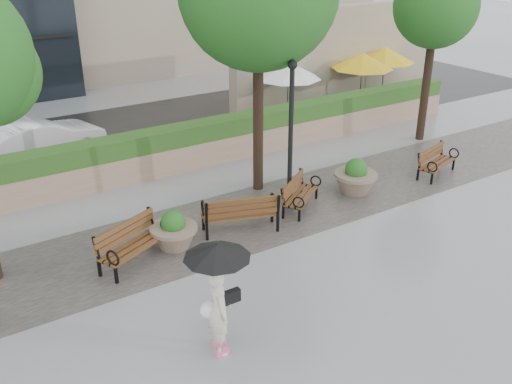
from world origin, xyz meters
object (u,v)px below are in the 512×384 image
planter_left (174,233)px  car_right (37,142)px  bench_1 (135,252)px  lamppost (290,145)px  bench_4 (436,167)px  bench_2 (241,220)px  bench_3 (300,200)px  planter_right (355,179)px  pedestrian (218,288)px

planter_left → car_right: 7.26m
bench_1 → lamppost: 4.79m
bench_4 → planter_left: 8.46m
bench_2 → bench_3: (1.98, 0.22, -0.05)m
bench_1 → planter_right: 6.60m
bench_3 → planter_right: bearing=-34.6°
car_right → lamppost: bearing=-159.0°
planter_right → planter_left: bearing=-179.6°
bench_4 → pedestrian: 9.94m
lamppost → pedestrian: bearing=-137.5°
planter_left → pedestrian: 3.87m
lamppost → bench_2: bearing=-164.0°
planter_right → bench_3: bearing=-180.0°
bench_3 → lamppost: 1.50m
bench_1 → bench_3: (4.69, 0.20, -0.03)m
bench_1 → bench_2: bench_2 is taller
lamppost → pedestrian: lamppost is taller
bench_2 → car_right: 7.92m
bench_3 → pedestrian: bearing=-175.3°
bench_1 → planter_left: size_ratio=1.69×
bench_4 → car_right: car_right is taller
bench_1 → planter_left: 1.04m
planter_right → bench_4: bearing=-7.6°
lamppost → car_right: lamppost is taller
bench_4 → lamppost: size_ratio=0.43×
bench_2 → pedestrian: size_ratio=0.94×
bench_4 → planter_right: planter_right is taller
planter_right → lamppost: (-2.06, 0.31, 1.31)m
bench_1 → pedestrian: size_ratio=0.89×
car_right → bench_4: bearing=-141.9°
bench_4 → lamppost: (-4.93, 0.69, 1.46)m
bench_2 → lamppost: bearing=-145.5°
lamppost → planter_left: bearing=-174.4°
bench_2 → pedestrian: bearing=72.4°
bench_1 → planter_left: (1.02, 0.16, 0.08)m
bench_1 → planter_right: bearing=-22.8°
bench_1 → pedestrian: pedestrian is taller
bench_2 → car_right: (-2.98, 7.32, 0.41)m
car_right → pedestrian: bearing=167.9°
bench_3 → bench_1: bearing=147.8°
bench_2 → lamppost: 2.37m
bench_3 → planter_left: planter_left is taller
bench_1 → bench_3: 4.69m
bench_1 → planter_right: (6.60, 0.20, 0.11)m
bench_4 → bench_3: bearing=159.4°
planter_left → pedestrian: (-0.86, -3.67, 0.91)m
car_right → bench_2: bearing=-172.2°
bench_4 → lamppost: 5.19m
planter_left → planter_right: 5.58m
bench_2 → planter_left: size_ratio=1.78×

